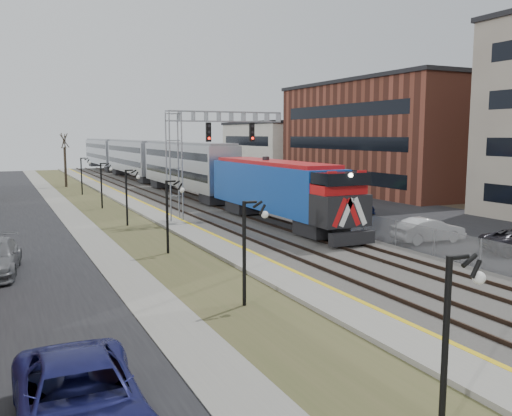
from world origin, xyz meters
TOP-DOWN VIEW (x-y plane):
  - ground at (0.00, 0.00)m, footprint 160.00×160.00m
  - street_west at (-11.50, 35.00)m, footprint 7.00×120.00m
  - sidewalk at (-7.00, 35.00)m, footprint 2.00×120.00m
  - grass_median at (-4.00, 35.00)m, footprint 4.00×120.00m
  - platform at (-1.00, 35.00)m, footprint 2.00×120.00m
  - ballast_bed at (4.00, 35.00)m, footprint 8.00×120.00m
  - parking_lot at (16.00, 35.00)m, footprint 16.00×120.00m
  - platform_edge at (-0.12, 35.00)m, footprint 0.24×120.00m
  - track_near at (2.00, 35.00)m, footprint 1.58×120.00m
  - track_far at (5.50, 35.00)m, footprint 1.58×120.00m
  - train at (5.50, 58.88)m, footprint 3.00×85.85m
  - signal_gantry at (1.22, 27.99)m, footprint 9.00×1.07m
  - lampposts at (-4.00, 18.29)m, footprint 0.14×62.14m
  - fence at (8.20, 35.00)m, footprint 0.04×120.00m
  - buildings_east at (30.00, 31.18)m, footprint 16.00×76.00m
  - car_lot_b at (10.95, 14.35)m, footprint 4.51×1.90m
  - car_lot_d at (12.61, 24.98)m, footprint 5.24×2.78m
  - car_lot_e at (10.84, 34.51)m, footprint 4.61×2.85m
  - car_lot_f at (12.84, 38.26)m, footprint 4.47×2.53m
  - car_street_a at (-10.79, 1.44)m, footprint 2.78×5.78m

SIDE VIEW (x-z plane):
  - ground at x=0.00m, z-range 0.00..0.00m
  - street_west at x=-11.50m, z-range 0.00..0.04m
  - parking_lot at x=16.00m, z-range 0.00..0.04m
  - grass_median at x=-4.00m, z-range 0.00..0.06m
  - sidewalk at x=-7.00m, z-range 0.00..0.08m
  - ballast_bed at x=4.00m, z-range 0.00..0.20m
  - platform at x=-1.00m, z-range 0.00..0.24m
  - platform_edge at x=-0.12m, z-range 0.24..0.25m
  - track_near at x=2.00m, z-range 0.20..0.35m
  - track_far at x=5.50m, z-range 0.20..0.35m
  - car_lot_f at x=12.84m, z-range 0.00..1.39m
  - car_lot_d at x=12.61m, z-range 0.00..1.45m
  - car_lot_b at x=10.95m, z-range 0.00..1.45m
  - car_lot_e at x=10.84m, z-range 0.00..1.47m
  - car_street_a at x=-10.79m, z-range 0.00..1.59m
  - fence at x=8.20m, z-range 0.00..1.60m
  - lampposts at x=-4.00m, z-range 0.00..4.00m
  - train at x=5.50m, z-range 0.26..5.58m
  - signal_gantry at x=1.22m, z-range 1.51..9.66m
  - buildings_east at x=30.00m, z-range -1.19..13.81m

